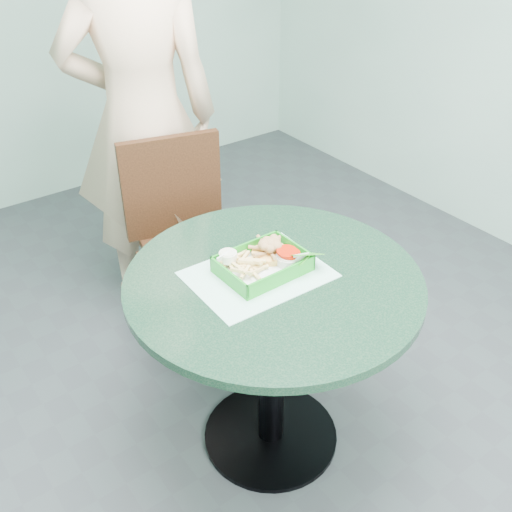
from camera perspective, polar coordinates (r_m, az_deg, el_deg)
floor at (r=2.46m, az=1.39°, el=-16.75°), size 4.00×5.00×0.02m
cafe_table at (r=2.05m, az=1.61°, el=-6.34°), size 0.97×0.97×0.75m
dining_chair at (r=2.66m, az=-6.58°, el=2.55°), size 0.44×0.44×0.93m
diner_person at (r=2.67m, az=-11.30°, el=17.32°), size 1.01×0.86×2.35m
placemat at (r=1.95m, az=0.20°, el=-2.24°), size 0.44×0.34×0.00m
food_basket at (r=1.96m, az=0.64°, el=-1.53°), size 0.28×0.20×0.06m
crab_sandwich at (r=2.00m, az=1.42°, el=0.33°), size 0.13×0.13×0.07m
fries_pile at (r=1.94m, az=-1.20°, el=-1.20°), size 0.14×0.15×0.05m
sauce_ramekin at (r=1.96m, az=-2.66°, el=-0.45°), size 0.06×0.06×0.03m
garnish_cup at (r=1.97m, az=3.45°, el=-0.57°), size 0.13×0.12×0.05m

